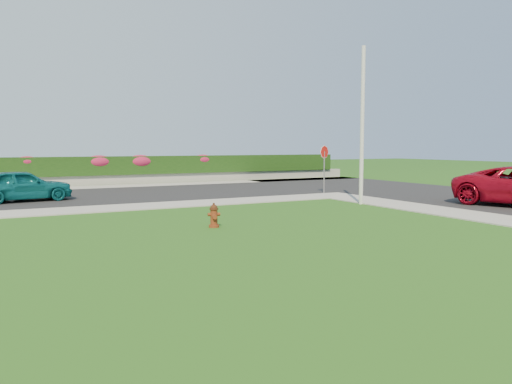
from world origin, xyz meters
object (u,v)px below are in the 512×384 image
stop_sign (324,158)px  sedan_teal (22,185)px  fire_hydrant (214,216)px  utility_pole (362,126)px

stop_sign → sedan_teal: bearing=172.1°
fire_hydrant → stop_sign: size_ratio=0.30×
stop_sign → fire_hydrant: bearing=-137.6°
utility_pole → stop_sign: utility_pole is taller
sedan_teal → utility_pole: size_ratio=0.63×
sedan_teal → stop_sign: size_ratio=1.65×
fire_hydrant → sedan_teal: bearing=129.2°
utility_pole → fire_hydrant: bearing=-161.3°
fire_hydrant → sedan_teal: (-4.51, 9.60, 0.37)m
sedan_teal → utility_pole: 14.10m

